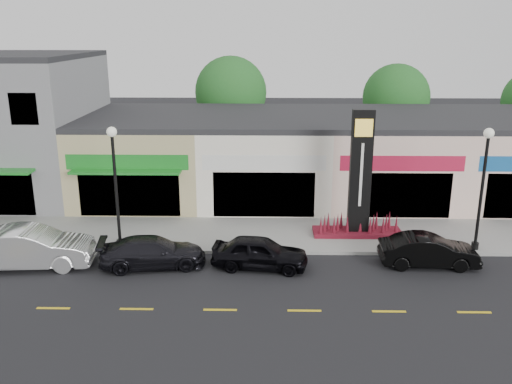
% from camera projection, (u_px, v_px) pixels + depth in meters
% --- Properties ---
extents(ground, '(120.00, 120.00, 0.00)m').
position_uv_depth(ground, '(300.00, 274.00, 22.11)').
color(ground, black).
rests_on(ground, ground).
extents(sidewalk, '(52.00, 4.30, 0.15)m').
position_uv_depth(sidewalk, '(294.00, 234.00, 26.25)').
color(sidewalk, gray).
rests_on(sidewalk, ground).
extents(curb, '(52.00, 0.20, 0.15)m').
position_uv_depth(curb, '(297.00, 252.00, 24.10)').
color(curb, gray).
rests_on(curb, ground).
extents(shop_beige, '(7.00, 10.85, 4.80)m').
position_uv_depth(shop_beige, '(148.00, 154.00, 32.56)').
color(shop_beige, tan).
rests_on(shop_beige, ground).
extents(shop_cream, '(7.00, 10.01, 4.80)m').
position_uv_depth(shop_cream, '(264.00, 155.00, 32.43)').
color(shop_cream, white).
rests_on(shop_cream, ground).
extents(shop_pink_w, '(7.00, 10.01, 4.80)m').
position_uv_depth(shop_pink_w, '(382.00, 155.00, 32.30)').
color(shop_pink_w, beige).
rests_on(shop_pink_w, ground).
extents(shop_pink_e, '(7.00, 10.01, 4.80)m').
position_uv_depth(shop_pink_e, '(500.00, 156.00, 32.17)').
color(shop_pink_e, beige).
rests_on(shop_pink_e, ground).
extents(tree_rear_west, '(5.20, 5.20, 7.83)m').
position_uv_depth(tree_rear_west, '(231.00, 92.00, 39.36)').
color(tree_rear_west, '#382619').
rests_on(tree_rear_west, ground).
extents(tree_rear_mid, '(4.80, 4.80, 7.29)m').
position_uv_depth(tree_rear_mid, '(396.00, 97.00, 39.23)').
color(tree_rear_mid, '#382619').
rests_on(tree_rear_mid, ground).
extents(lamp_west_near, '(0.44, 0.44, 5.47)m').
position_uv_depth(lamp_west_near, '(115.00, 175.00, 23.65)').
color(lamp_west_near, black).
rests_on(lamp_west_near, sidewalk).
extents(lamp_east_near, '(0.44, 0.44, 5.47)m').
position_uv_depth(lamp_east_near, '(483.00, 177.00, 23.35)').
color(lamp_east_near, black).
rests_on(lamp_east_near, sidewalk).
extents(pylon_sign, '(4.20, 1.30, 6.00)m').
position_uv_depth(pylon_sign, '(359.00, 192.00, 25.42)').
color(pylon_sign, maroon).
rests_on(pylon_sign, sidewalk).
extents(car_white_van, '(2.25, 5.32, 1.71)m').
position_uv_depth(car_white_van, '(30.00, 248.00, 22.60)').
color(car_white_van, silver).
rests_on(car_white_van, ground).
extents(car_dark_sedan, '(2.42, 4.62, 1.28)m').
position_uv_depth(car_dark_sedan, '(153.00, 252.00, 22.68)').
color(car_dark_sedan, black).
rests_on(car_dark_sedan, ground).
extents(car_black_sedan, '(2.09, 4.16, 1.36)m').
position_uv_depth(car_black_sedan, '(260.00, 253.00, 22.54)').
color(car_black_sedan, black).
rests_on(car_black_sedan, ground).
extents(car_black_conv, '(1.54, 4.11, 1.34)m').
position_uv_depth(car_black_conv, '(429.00, 251.00, 22.73)').
color(car_black_conv, black).
rests_on(car_black_conv, ground).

